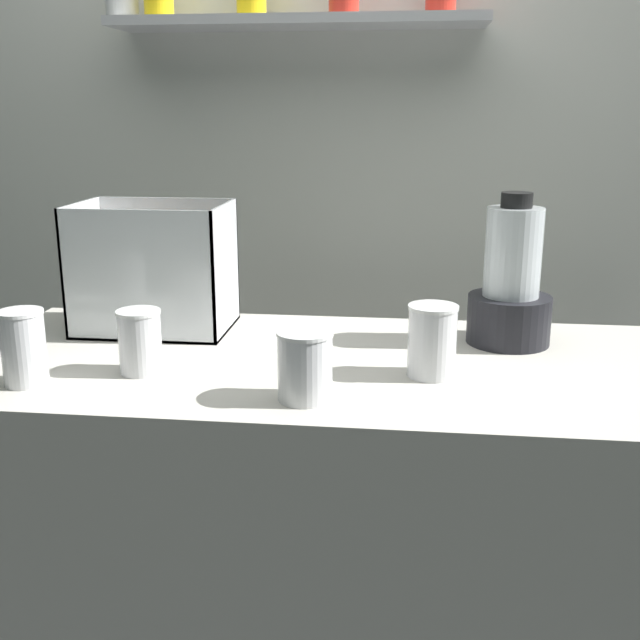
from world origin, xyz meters
name	(u,v)px	position (x,y,z in m)	size (l,w,h in m)	color
counter	(320,563)	(0.00, 0.00, 0.45)	(1.40, 0.64, 0.90)	beige
back_wall_unit	(350,149)	(-0.01, 0.77, 1.26)	(2.60, 0.24, 2.50)	silver
carrot_display_bin	(154,289)	(-0.39, 0.18, 0.99)	(0.32, 0.22, 0.28)	white
blender_pitcher	(511,288)	(0.37, 0.16, 1.02)	(0.17, 0.17, 0.31)	black
juice_cup_mango_far_left	(24,353)	(-0.50, -0.19, 0.96)	(0.08, 0.08, 0.13)	white
juice_cup_beet_left	(140,344)	(-0.32, -0.11, 0.95)	(0.08, 0.08, 0.12)	white
juice_cup_mango_middle	(304,370)	(0.00, -0.21, 0.95)	(0.10, 0.10, 0.12)	white
juice_cup_orange_right	(432,346)	(0.21, -0.07, 0.96)	(0.09, 0.09, 0.13)	white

